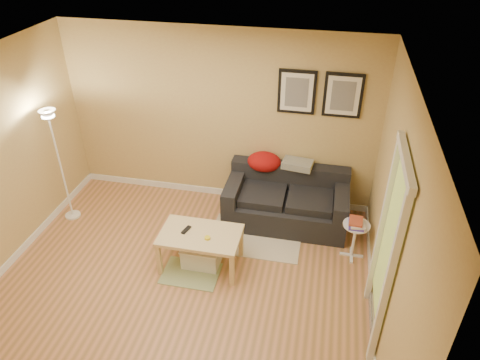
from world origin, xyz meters
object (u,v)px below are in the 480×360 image
at_px(side_table, 354,240).
at_px(sofa, 286,199).
at_px(floor_lamp, 61,169).
at_px(storage_bin, 202,255).
at_px(coffee_table, 201,249).
at_px(book_stack, 356,223).

bearing_deg(side_table, sofa, 148.69).
distance_m(side_table, floor_lamp, 4.06).
bearing_deg(floor_lamp, storage_bin, -15.25).
height_order(coffee_table, storage_bin, coffee_table).
xyz_separation_m(coffee_table, storage_bin, (-0.00, 0.00, -0.10)).
height_order(side_table, floor_lamp, floor_lamp).
bearing_deg(coffee_table, book_stack, 5.02).
height_order(sofa, book_stack, sofa).
distance_m(sofa, floor_lamp, 3.15).
relative_size(sofa, book_stack, 6.86).
bearing_deg(side_table, floor_lamp, 179.52).
relative_size(coffee_table, storage_bin, 2.08).
height_order(side_table, book_stack, book_stack).
bearing_deg(coffee_table, sofa, 39.50).
bearing_deg(storage_bin, book_stack, 15.95).
bearing_deg(sofa, side_table, -31.31).
relative_size(book_stack, floor_lamp, 0.15).
distance_m(sofa, side_table, 1.11).
relative_size(sofa, floor_lamp, 1.01).
distance_m(storage_bin, book_stack, 1.98).
relative_size(storage_bin, floor_lamp, 0.28).
bearing_deg(floor_lamp, book_stack, -0.74).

